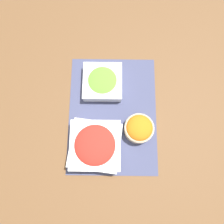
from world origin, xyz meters
The scene contains 5 objects.
ground_plane centered at (0.00, 0.00, 0.00)m, with size 3.00×3.00×0.00m, color brown.
placemat centered at (0.00, 0.00, 0.00)m, with size 0.51×0.37×0.00m.
tomato_bowl centered at (-0.14, 0.07, 0.04)m, with size 0.21×0.21×0.08m.
lettuce_bowl centered at (0.13, 0.04, 0.03)m, with size 0.16×0.16×0.05m.
carrot_bowl centered at (-0.07, -0.11, 0.04)m, with size 0.12×0.12×0.07m.
Camera 1 is at (-0.21, -0.00, 0.90)m, focal length 35.00 mm.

